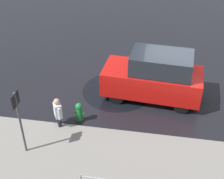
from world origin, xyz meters
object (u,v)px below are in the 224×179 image
at_px(moving_hatchback, 154,76).
at_px(sign_post, 19,115).
at_px(pedestrian, 58,111).
at_px(fire_hydrant, 79,112).

height_order(moving_hatchback, sign_post, sign_post).
relative_size(moving_hatchback, sign_post, 1.67).
bearing_deg(moving_hatchback, sign_post, 43.59).
xyz_separation_m(moving_hatchback, sign_post, (3.98, 3.79, 0.55)).
bearing_deg(pedestrian, sign_post, 63.96).
height_order(fire_hydrant, pedestrian, pedestrian).
bearing_deg(moving_hatchback, fire_hydrant, 36.80).
bearing_deg(sign_post, fire_hydrant, -126.68).
bearing_deg(fire_hydrant, sign_post, 53.32).
bearing_deg(pedestrian, fire_hydrant, -148.98).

